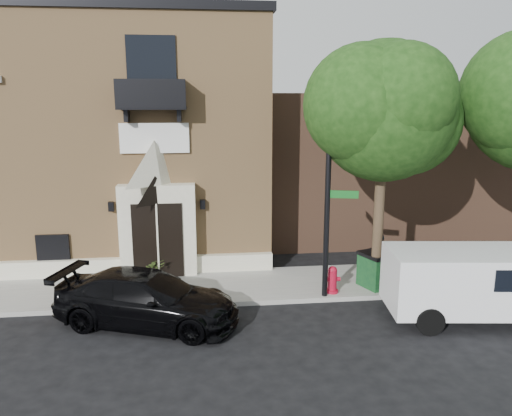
{
  "coord_description": "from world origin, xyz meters",
  "views": [
    {
      "loc": [
        0.48,
        -14.16,
        6.21
      ],
      "look_at": [
        2.32,
        2.0,
        2.62
      ],
      "focal_mm": 35.0,
      "sensor_mm": 36.0,
      "label": 1
    }
  ],
  "objects": [
    {
      "name": "cargo_van",
      "position": [
        8.38,
        -1.68,
        1.14
      ],
      "size": [
        5.2,
        2.58,
        2.04
      ],
      "rotation": [
        0.0,
        0.0,
        -0.12
      ],
      "color": "white",
      "rests_on": "ground"
    },
    {
      "name": "planter",
      "position": [
        -1.11,
        2.23,
        0.52
      ],
      "size": [
        0.79,
        0.73,
        0.74
      ],
      "primitive_type": "imported",
      "rotation": [
        0.0,
        0.0,
        0.25
      ],
      "color": "#526E2D",
      "rests_on": "sidewalk"
    },
    {
      "name": "neighbour_building",
      "position": [
        12.0,
        9.0,
        3.2
      ],
      "size": [
        18.0,
        8.0,
        6.4
      ],
      "primitive_type": "cube",
      "color": "brown",
      "rests_on": "ground"
    },
    {
      "name": "street_tree_left",
      "position": [
        6.03,
        0.35,
        5.87
      ],
      "size": [
        4.97,
        4.38,
        7.77
      ],
      "color": "#38281C",
      "rests_on": "sidewalk"
    },
    {
      "name": "street_sign",
      "position": [
        4.3,
        0.21,
        3.31
      ],
      "size": [
        0.98,
        1.13,
        6.28
      ],
      "rotation": [
        0.0,
        0.0,
        -0.24
      ],
      "color": "black",
      "rests_on": "sidewalk"
    },
    {
      "name": "dumpster",
      "position": [
        6.54,
        0.95,
        0.73
      ],
      "size": [
        2.0,
        1.58,
        1.15
      ],
      "rotation": [
        0.0,
        0.0,
        0.38
      ],
      "color": "#0E351C",
      "rests_on": "sidewalk"
    },
    {
      "name": "sidewalk",
      "position": [
        1.0,
        1.5,
        0.07
      ],
      "size": [
        42.0,
        3.0,
        0.15
      ],
      "primitive_type": "cube",
      "color": "gray",
      "rests_on": "ground"
    },
    {
      "name": "ground",
      "position": [
        0.0,
        0.0,
        0.0
      ],
      "size": [
        120.0,
        120.0,
        0.0
      ],
      "primitive_type": "plane",
      "color": "black",
      "rests_on": "ground"
    },
    {
      "name": "pedestrian_near",
      "position": [
        6.47,
        1.5,
        0.94
      ],
      "size": [
        0.59,
        0.39,
        1.58
      ],
      "primitive_type": "imported",
      "rotation": [
        0.0,
        0.0,
        3.11
      ],
      "color": "black",
      "rests_on": "sidewalk"
    },
    {
      "name": "black_sedan",
      "position": [
        -1.07,
        -0.9,
        0.75
      ],
      "size": [
        5.56,
        3.64,
        1.5
      ],
      "primitive_type": "imported",
      "rotation": [
        0.0,
        0.0,
        1.25
      ],
      "color": "black",
      "rests_on": "ground"
    },
    {
      "name": "church",
      "position": [
        -2.99,
        7.95,
        4.63
      ],
      "size": [
        12.2,
        11.01,
        9.3
      ],
      "color": "tan",
      "rests_on": "ground"
    },
    {
      "name": "fire_hydrant",
      "position": [
        4.58,
        0.43,
        0.58
      ],
      "size": [
        0.5,
        0.4,
        0.87
      ],
      "color": "maroon",
      "rests_on": "sidewalk"
    }
  ]
}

